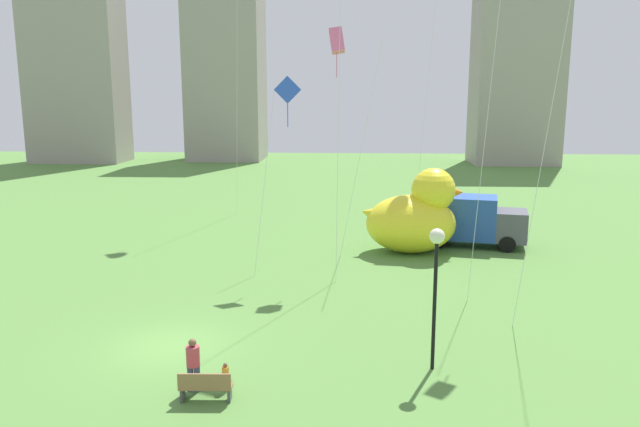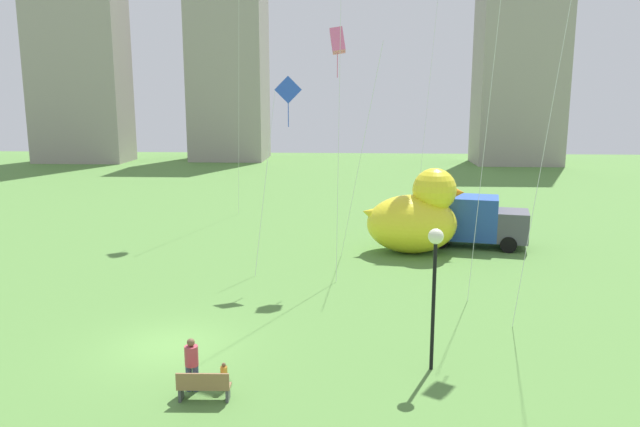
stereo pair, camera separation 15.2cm
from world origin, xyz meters
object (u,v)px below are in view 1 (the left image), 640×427
at_px(lamppost, 436,261).
at_px(park_bench, 205,386).
at_px(kite_pink, 337,42).
at_px(box_truck, 469,221).
at_px(person_child, 226,375).
at_px(giant_inflatable_duck, 414,217).
at_px(person_adult, 193,362).
at_px(kite_blue, 286,97).

bearing_deg(lamppost, park_bench, -159.75).
bearing_deg(kite_pink, box_truck, 32.78).
relative_size(person_child, kite_pink, 0.07).
bearing_deg(person_child, lamppost, 15.66).
bearing_deg(giant_inflatable_duck, person_adult, -115.83).
bearing_deg(person_child, person_adult, -173.60).
height_order(person_child, box_truck, box_truck).
relative_size(person_adult, person_child, 1.91).
xyz_separation_m(person_adult, box_truck, (11.29, 18.22, 0.55)).
bearing_deg(person_child, kite_blue, 87.38).
bearing_deg(box_truck, kite_pink, -147.22).
relative_size(park_bench, kite_pink, 0.13).
distance_m(box_truck, kite_blue, 13.35).
height_order(person_adult, person_child, person_adult).
bearing_deg(park_bench, giant_inflatable_duck, 66.32).
height_order(park_bench, giant_inflatable_duck, giant_inflatable_duck).
xyz_separation_m(person_adult, giant_inflatable_duck, (8.01, 16.54, 1.08)).
distance_m(box_truck, kite_pink, 13.00).
distance_m(park_bench, giant_inflatable_duck, 18.79).
xyz_separation_m(lamppost, kite_blue, (-5.69, 10.58, 4.89)).
xyz_separation_m(person_child, box_truck, (10.37, 18.12, 0.98)).
bearing_deg(person_adult, box_truck, 58.21).
distance_m(person_child, box_truck, 20.90).
distance_m(lamppost, kite_blue, 12.96).
relative_size(person_child, giant_inflatable_duck, 0.15).
height_order(lamppost, kite_pink, kite_pink).
xyz_separation_m(lamppost, box_truck, (4.12, 16.36, -2.08)).
height_order(kite_pink, kite_blue, kite_pink).
bearing_deg(kite_blue, giant_inflatable_duck, 32.22).
distance_m(person_adult, giant_inflatable_duck, 18.41).
relative_size(giant_inflatable_duck, box_truck, 0.89).
xyz_separation_m(park_bench, person_adult, (-0.49, 0.61, 0.42)).
bearing_deg(kite_blue, person_adult, -96.80).
relative_size(person_adult, kite_blue, 0.17).
bearing_deg(kite_pink, person_child, -102.31).
bearing_deg(box_truck, person_adult, -121.79).
height_order(giant_inflatable_duck, kite_pink, kite_pink).
bearing_deg(park_bench, person_adult, 128.50).
height_order(giant_inflatable_duck, lamppost, giant_inflatable_duck).
height_order(person_child, giant_inflatable_duck, giant_inflatable_duck).
bearing_deg(person_child, giant_inflatable_duck, 66.67).
xyz_separation_m(park_bench, kite_pink, (3.34, 14.02, 10.47)).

